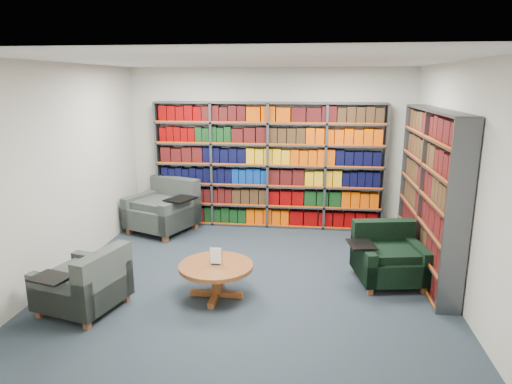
# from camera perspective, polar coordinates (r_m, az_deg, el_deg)

# --- Properties ---
(room_shell) EXTENTS (5.02, 5.02, 2.82)m
(room_shell) POSITION_cam_1_polar(r_m,az_deg,el_deg) (5.73, -0.74, 1.98)
(room_shell) COLOR black
(room_shell) RESTS_ON ground
(bookshelf_back) EXTENTS (4.00, 0.28, 2.20)m
(bookshelf_back) POSITION_cam_1_polar(r_m,az_deg,el_deg) (8.07, 1.53, 3.25)
(bookshelf_back) COLOR #47494F
(bookshelf_back) RESTS_ON ground
(bookshelf_right) EXTENTS (0.28, 2.50, 2.20)m
(bookshelf_right) POSITION_cam_1_polar(r_m,az_deg,el_deg) (6.52, 20.87, -0.19)
(bookshelf_right) COLOR #47494F
(bookshelf_right) RESTS_ON ground
(chair_teal_left) EXTENTS (1.31, 1.28, 0.89)m
(chair_teal_left) POSITION_cam_1_polar(r_m,az_deg,el_deg) (8.17, -11.23, -2.22)
(chair_teal_left) COLOR #041934
(chair_teal_left) RESTS_ON ground
(chair_green_right) EXTENTS (1.04, 0.95, 0.75)m
(chair_green_right) POSITION_cam_1_polar(r_m,az_deg,el_deg) (6.29, 16.06, -7.95)
(chair_green_right) COLOR black
(chair_green_right) RESTS_ON ground
(chair_teal_front) EXTENTS (0.99, 1.06, 0.74)m
(chair_teal_front) POSITION_cam_1_polar(r_m,az_deg,el_deg) (5.62, -20.29, -10.96)
(chair_teal_front) COLOR #041934
(chair_teal_front) RESTS_ON ground
(coffee_table) EXTENTS (0.90, 0.90, 0.63)m
(coffee_table) POSITION_cam_1_polar(r_m,az_deg,el_deg) (5.59, -5.02, -9.81)
(coffee_table) COLOR #965E2D
(coffee_table) RESTS_ON ground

